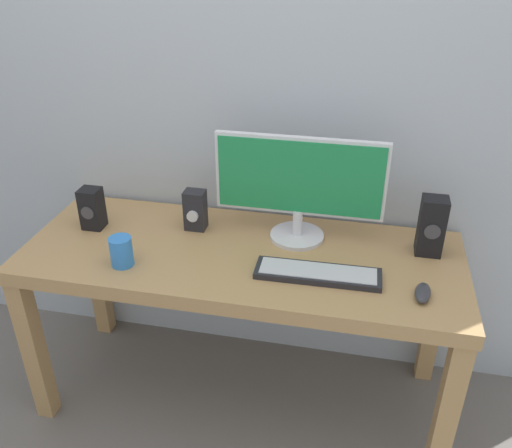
% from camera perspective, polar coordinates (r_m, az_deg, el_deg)
% --- Properties ---
extents(ground_plane, '(6.00, 6.00, 0.00)m').
position_cam_1_polar(ground_plane, '(2.42, -1.35, -17.27)').
color(ground_plane, slate).
extents(wall_back, '(2.99, 0.04, 3.00)m').
position_cam_1_polar(wall_back, '(2.02, 0.54, 22.02)').
color(wall_back, '#B2BCC6').
rests_on(wall_back, ground_plane).
extents(desk, '(1.60, 0.62, 0.71)m').
position_cam_1_polar(desk, '(2.01, -1.55, -5.09)').
color(desk, tan).
rests_on(desk, ground_plane).
extents(monitor, '(0.62, 0.20, 0.40)m').
position_cam_1_polar(monitor, '(1.96, 4.61, 4.23)').
color(monitor, silver).
rests_on(monitor, desk).
extents(keyboard_primary, '(0.43, 0.13, 0.02)m').
position_cam_1_polar(keyboard_primary, '(1.84, 6.55, -5.21)').
color(keyboard_primary, '#232328').
rests_on(keyboard_primary, desk).
extents(mouse, '(0.06, 0.11, 0.03)m').
position_cam_1_polar(mouse, '(1.81, 17.22, -6.96)').
color(mouse, '#333338').
rests_on(mouse, desk).
extents(speaker_right, '(0.09, 0.08, 0.22)m').
position_cam_1_polar(speaker_right, '(2.00, 18.06, -0.22)').
color(speaker_right, black).
rests_on(speaker_right, desk).
extents(speaker_left, '(0.08, 0.08, 0.16)m').
position_cam_1_polar(speaker_left, '(2.17, -16.95, 1.58)').
color(speaker_left, black).
rests_on(speaker_left, desk).
extents(audio_controller, '(0.08, 0.08, 0.16)m').
position_cam_1_polar(audio_controller, '(2.08, -6.44, 1.46)').
color(audio_controller, '#232328').
rests_on(audio_controller, desk).
extents(coffee_mug, '(0.08, 0.08, 0.11)m').
position_cam_1_polar(coffee_mug, '(1.92, -14.05, -2.83)').
color(coffee_mug, '#337FD8').
rests_on(coffee_mug, desk).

